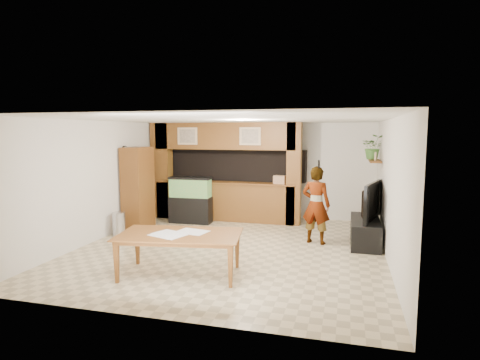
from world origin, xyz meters
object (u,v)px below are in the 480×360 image
(aquarium, at_px, (191,200))
(dining_table, at_px, (180,255))
(pantry_cabinet, at_px, (138,188))
(television, at_px, (366,201))
(person, at_px, (316,205))

(aquarium, bearing_deg, dining_table, -72.27)
(pantry_cabinet, relative_size, television, 1.44)
(pantry_cabinet, height_order, television, pantry_cabinet)
(pantry_cabinet, relative_size, dining_table, 1.00)
(pantry_cabinet, height_order, person, pantry_cabinet)
(person, xyz_separation_m, dining_table, (-2.00, -2.57, -0.47))
(television, height_order, dining_table, television)
(pantry_cabinet, xyz_separation_m, person, (4.33, -0.29, -0.17))
(aquarium, xyz_separation_m, television, (4.32, -0.90, 0.34))
(television, relative_size, dining_table, 0.69)
(aquarium, distance_m, television, 4.42)
(pantry_cabinet, bearing_deg, television, -0.62)
(person, distance_m, dining_table, 3.29)
(pantry_cabinet, distance_m, television, 5.35)
(person, relative_size, dining_table, 0.83)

